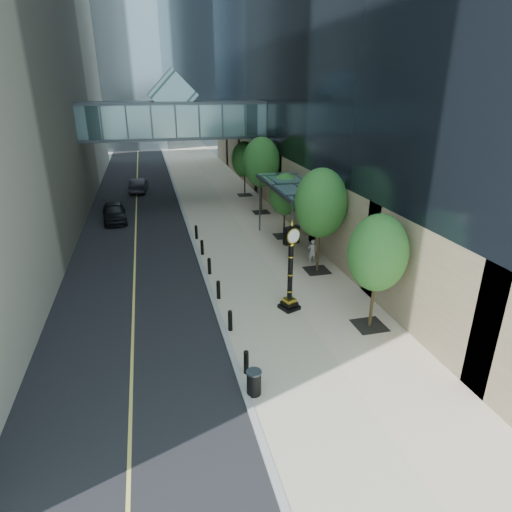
{
  "coord_description": "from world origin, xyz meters",
  "views": [
    {
      "loc": [
        -5.68,
        -12.31,
        10.39
      ],
      "look_at": [
        -1.04,
        6.05,
        2.79
      ],
      "focal_mm": 30.0,
      "sensor_mm": 36.0,
      "label": 1
    }
  ],
  "objects_px": {
    "car_near": "(114,212)",
    "trash_bin": "(254,383)",
    "pedestrian": "(312,251)",
    "car_far": "(139,185)",
    "street_clock": "(290,273)"
  },
  "relations": [
    {
      "from": "street_clock",
      "to": "trash_bin",
      "type": "relative_size",
      "value": 4.95
    },
    {
      "from": "street_clock",
      "to": "pedestrian",
      "type": "relative_size",
      "value": 2.84
    },
    {
      "from": "pedestrian",
      "to": "car_near",
      "type": "relative_size",
      "value": 0.36
    },
    {
      "from": "pedestrian",
      "to": "car_near",
      "type": "bearing_deg",
      "value": -36.4
    },
    {
      "from": "trash_bin",
      "to": "car_far",
      "type": "height_order",
      "value": "car_far"
    },
    {
      "from": "trash_bin",
      "to": "car_far",
      "type": "xyz_separation_m",
      "value": [
        -4.02,
        33.5,
        0.22
      ]
    },
    {
      "from": "street_clock",
      "to": "car_near",
      "type": "xyz_separation_m",
      "value": [
        -9.15,
        17.57,
        -1.22
      ]
    },
    {
      "from": "street_clock",
      "to": "car_near",
      "type": "distance_m",
      "value": 19.85
    },
    {
      "from": "street_clock",
      "to": "car_near",
      "type": "height_order",
      "value": "street_clock"
    },
    {
      "from": "car_far",
      "to": "street_clock",
      "type": "bearing_deg",
      "value": 111.02
    },
    {
      "from": "car_near",
      "to": "car_far",
      "type": "xyz_separation_m",
      "value": [
        1.92,
        10.25,
        -0.04
      ]
    },
    {
      "from": "trash_bin",
      "to": "pedestrian",
      "type": "bearing_deg",
      "value": 59.44
    },
    {
      "from": "car_near",
      "to": "trash_bin",
      "type": "bearing_deg",
      "value": -80.92
    },
    {
      "from": "street_clock",
      "to": "trash_bin",
      "type": "xyz_separation_m",
      "value": [
        -3.21,
        -5.69,
        -1.48
      ]
    },
    {
      "from": "trash_bin",
      "to": "car_near",
      "type": "height_order",
      "value": "car_near"
    }
  ]
}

